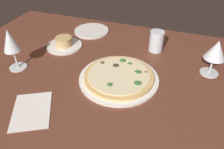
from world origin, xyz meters
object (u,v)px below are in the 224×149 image
at_px(ramekin_on_saucer, 64,43).
at_px(water_glass, 156,42).
at_px(wine_glass_far, 216,51).
at_px(paper_menu, 32,110).
at_px(pizza_main, 119,77).
at_px(wine_glass_near, 10,42).
at_px(side_plate, 92,31).

bearing_deg(ramekin_on_saucer, water_glass, 14.32).
bearing_deg(water_glass, wine_glass_far, -24.66).
relative_size(ramekin_on_saucer, paper_menu, 1.01).
bearing_deg(pizza_main, wine_glass_near, -171.80).
height_order(wine_glass_near, paper_menu, wine_glass_near).
xyz_separation_m(wine_glass_near, water_glass, (0.54, 0.34, -0.08)).
bearing_deg(wine_glass_far, pizza_main, -154.73).
distance_m(wine_glass_near, side_plate, 0.47).
bearing_deg(ramekin_on_saucer, paper_menu, -75.90).
height_order(wine_glass_near, water_glass, wine_glass_near).
xyz_separation_m(pizza_main, side_plate, (-0.28, 0.36, -0.01)).
distance_m(pizza_main, side_plate, 0.46).
xyz_separation_m(wine_glass_far, wine_glass_near, (-0.79, -0.23, 0.02)).
relative_size(pizza_main, wine_glass_far, 2.10).
relative_size(water_glass, side_plate, 0.52).
bearing_deg(wine_glass_far, side_plate, 162.17).
bearing_deg(pizza_main, water_glass, 70.31).
height_order(pizza_main, wine_glass_near, wine_glass_near).
height_order(pizza_main, side_plate, pizza_main).
bearing_deg(water_glass, ramekin_on_saucer, -165.68).
relative_size(ramekin_on_saucer, wine_glass_far, 1.14).
bearing_deg(wine_glass_near, wine_glass_far, 16.09).
relative_size(ramekin_on_saucer, wine_glass_near, 0.97).
height_order(pizza_main, paper_menu, pizza_main).
xyz_separation_m(ramekin_on_saucer, paper_menu, (0.11, -0.43, -0.02)).
xyz_separation_m(pizza_main, wine_glass_far, (0.35, 0.16, 0.10)).
xyz_separation_m(pizza_main, ramekin_on_saucer, (-0.34, 0.17, 0.01)).
height_order(wine_glass_near, side_plate, wine_glass_near).
height_order(pizza_main, ramekin_on_saucer, ramekin_on_saucer).
height_order(ramekin_on_saucer, wine_glass_far, wine_glass_far).
bearing_deg(wine_glass_far, wine_glass_near, -163.91).
height_order(side_plate, paper_menu, side_plate).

